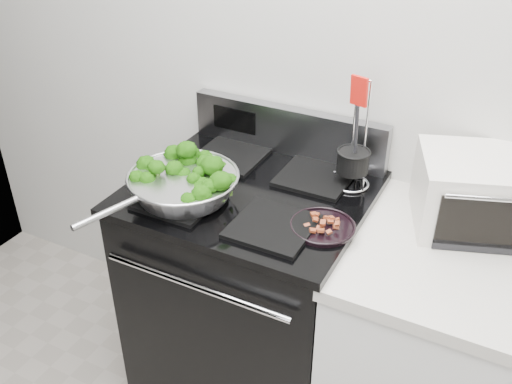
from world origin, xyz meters
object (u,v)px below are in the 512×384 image
Objects in this scene: utensil_holder at (352,167)px; toaster_oven at (484,193)px; skillet at (183,184)px; gas_range at (251,292)px; bacon_plate at (323,224)px.

toaster_oven is (0.42, 0.00, 0.02)m from utensil_holder.
skillet is at bearing -128.40° from utensil_holder.
toaster_oven reaches higher than gas_range.
utensil_holder is at bearing 31.39° from gas_range.
utensil_holder is (0.29, 0.18, 0.53)m from gas_range.
bacon_plate is at bearing -164.64° from toaster_oven.
utensil_holder reaches higher than toaster_oven.
gas_range is 0.63m from utensil_holder.
toaster_oven is at bearing 15.47° from utensil_holder.
skillet is at bearing -173.50° from bacon_plate.
toaster_oven reaches higher than skillet.
bacon_plate is 0.51× the size of utensil_holder.
skillet reaches higher than bacon_plate.
skillet is 1.44× the size of utensil_holder.
skillet is at bearing -135.96° from gas_range.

